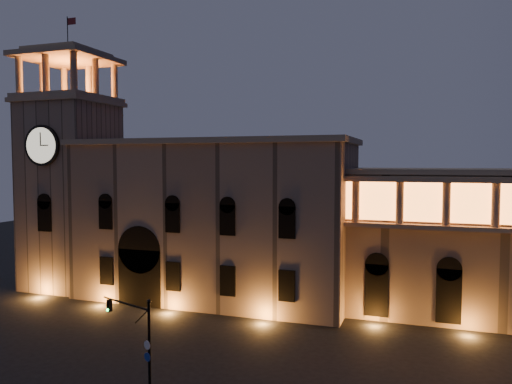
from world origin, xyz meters
TOP-DOWN VIEW (x-y plane):
  - ground at (0.00, 0.00)m, footprint 160.00×160.00m
  - government_building at (-2.08, 21.93)m, footprint 30.80×12.80m
  - clock_tower at (-20.50, 20.98)m, footprint 9.80×9.80m
  - traffic_light at (3.50, -2.25)m, footprint 4.68×1.95m

SIDE VIEW (x-z plane):
  - ground at x=0.00m, z-range 0.00..0.00m
  - traffic_light at x=3.50m, z-range 0.17..6.96m
  - government_building at x=-2.08m, z-range -0.03..17.57m
  - clock_tower at x=-20.50m, z-range -3.70..28.70m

